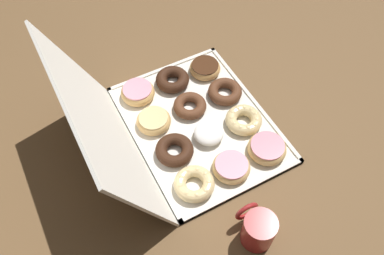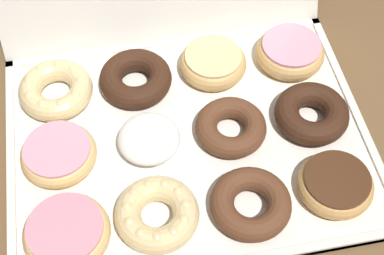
% 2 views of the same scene
% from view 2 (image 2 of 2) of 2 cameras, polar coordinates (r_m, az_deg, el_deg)
% --- Properties ---
extents(ground_plane, '(3.00, 3.00, 0.00)m').
position_cam_2_polar(ground_plane, '(0.88, -0.29, -1.62)').
color(ground_plane, brown).
extents(donut_box, '(0.54, 0.41, 0.01)m').
position_cam_2_polar(donut_box, '(0.87, -0.29, -1.42)').
color(donut_box, silver).
rests_on(donut_box, ground).
extents(pink_frosted_donut_0, '(0.12, 0.12, 0.04)m').
position_cam_2_polar(pink_frosted_donut_0, '(0.79, -12.28, -10.10)').
color(pink_frosted_donut_0, '#E5B770').
rests_on(pink_frosted_donut_0, donut_box).
extents(cruller_donut_1, '(0.12, 0.12, 0.04)m').
position_cam_2_polar(cruller_donut_1, '(0.79, -3.48, -8.48)').
color(cruller_donut_1, '#EACC8C').
rests_on(cruller_donut_1, donut_box).
extents(chocolate_cake_ring_donut_2, '(0.11, 0.11, 0.03)m').
position_cam_2_polar(chocolate_cake_ring_donut_2, '(0.80, 5.81, -7.50)').
color(chocolate_cake_ring_donut_2, '#59331E').
rests_on(chocolate_cake_ring_donut_2, donut_box).
extents(chocolate_frosted_donut_3, '(0.11, 0.11, 0.03)m').
position_cam_2_polar(chocolate_frosted_donut_3, '(0.83, 13.99, -5.45)').
color(chocolate_frosted_donut_3, tan).
rests_on(chocolate_frosted_donut_3, donut_box).
extents(pink_frosted_donut_4, '(0.11, 0.11, 0.03)m').
position_cam_2_polar(pink_frosted_donut_4, '(0.85, -13.04, -2.73)').
color(pink_frosted_donut_4, '#E5B770').
rests_on(pink_frosted_donut_4, donut_box).
extents(powdered_filled_donut_5, '(0.09, 0.09, 0.04)m').
position_cam_2_polar(powdered_filled_donut_5, '(0.85, -4.28, -1.09)').
color(powdered_filled_donut_5, white).
rests_on(powdered_filled_donut_5, donut_box).
extents(chocolate_cake_ring_donut_6, '(0.11, 0.11, 0.03)m').
position_cam_2_polar(chocolate_cake_ring_donut_6, '(0.86, 3.86, 0.01)').
color(chocolate_cake_ring_donut_6, '#59331E').
rests_on(chocolate_cake_ring_donut_6, donut_box).
extents(chocolate_cake_ring_donut_7, '(0.11, 0.11, 0.04)m').
position_cam_2_polar(chocolate_cake_ring_donut_7, '(0.89, 11.77, 1.26)').
color(chocolate_cake_ring_donut_7, '#381E11').
rests_on(chocolate_cake_ring_donut_7, donut_box).
extents(cruller_donut_8, '(0.12, 0.12, 0.04)m').
position_cam_2_polar(cruller_donut_8, '(0.93, -13.32, 3.68)').
color(cruller_donut_8, '#EACC8C').
rests_on(cruller_donut_8, donut_box).
extents(chocolate_cake_ring_donut_9, '(0.12, 0.12, 0.04)m').
position_cam_2_polar(chocolate_cake_ring_donut_9, '(0.92, -5.59, 4.83)').
color(chocolate_cake_ring_donut_9, '#381E11').
rests_on(chocolate_cake_ring_donut_9, donut_box).
extents(glazed_ring_donut_10, '(0.11, 0.11, 0.04)m').
position_cam_2_polar(glazed_ring_donut_10, '(0.94, 2.08, 6.43)').
color(glazed_ring_donut_10, tan).
rests_on(glazed_ring_donut_10, donut_box).
extents(pink_frosted_donut_11, '(0.11, 0.11, 0.04)m').
position_cam_2_polar(pink_frosted_donut_11, '(0.96, 9.68, 7.37)').
color(pink_frosted_donut_11, tan).
rests_on(pink_frosted_donut_11, donut_box).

